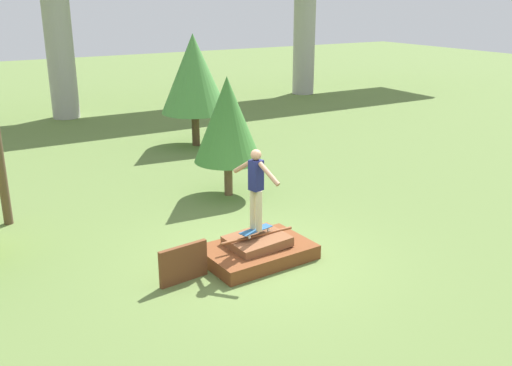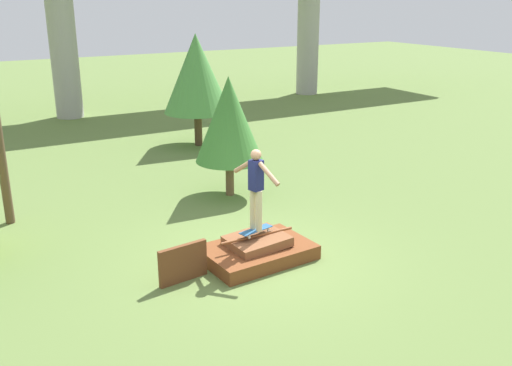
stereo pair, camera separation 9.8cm
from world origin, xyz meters
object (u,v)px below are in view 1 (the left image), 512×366
Objects in this scene: skater at (256,184)px; tree_behind_right at (194,74)px; skateboard at (256,230)px; tree_behind_left at (227,120)px.

tree_behind_right is at bearing 72.50° from skater.
skateboard is at bearing 91.79° from skater.
tree_behind_left is (1.30, 3.58, 1.37)m from skateboard.
tree_behind_left is 5.29m from tree_behind_right.
tree_behind_right is at bearing 72.50° from skateboard.
skateboard is 9.26m from tree_behind_right.
skater is at bearing -109.88° from tree_behind_left.
tree_behind_right reaches higher than tree_behind_left.
skateboard is 0.47× the size of skater.
skateboard is at bearing -107.50° from tree_behind_right.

